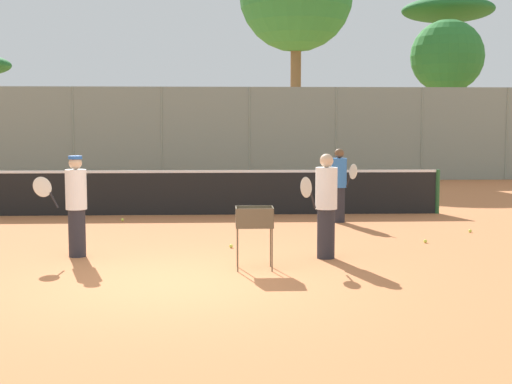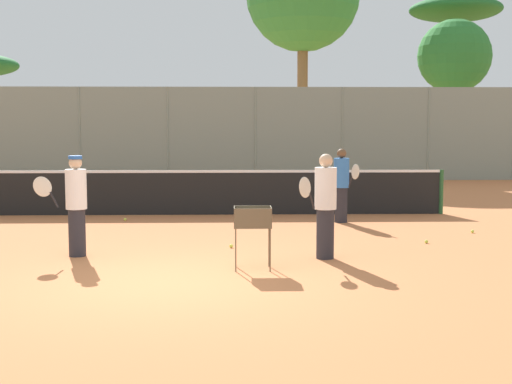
{
  "view_description": "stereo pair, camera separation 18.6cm",
  "coord_description": "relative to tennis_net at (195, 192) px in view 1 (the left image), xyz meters",
  "views": [
    {
      "loc": [
        0.71,
        -9.68,
        2.2
      ],
      "look_at": [
        1.25,
        2.63,
        1.0
      ],
      "focal_mm": 50.0,
      "sensor_mm": 36.0,
      "label": 1
    },
    {
      "loc": [
        0.89,
        -9.69,
        2.2
      ],
      "look_at": [
        1.25,
        2.63,
        1.0
      ],
      "focal_mm": 50.0,
      "sensor_mm": 36.0,
      "label": 2
    }
  ],
  "objects": [
    {
      "name": "ground_plane",
      "position": [
        0.0,
        -7.31,
        -0.56
      ],
      "size": [
        80.0,
        80.0,
        0.0
      ],
      "primitive_type": "plane",
      "color": "#C67242"
    },
    {
      "name": "player_yellow_shirt",
      "position": [
        -1.74,
        -5.28,
        0.31
      ],
      "size": [
        0.88,
        0.37,
        1.66
      ],
      "rotation": [
        0.0,
        0.0,
        3.4
      ],
      "color": "#26262D",
      "rests_on": "ground_plane"
    },
    {
      "name": "tennis_ball_1",
      "position": [
        5.64,
        -3.02,
        -0.53
      ],
      "size": [
        0.07,
        0.07,
        0.07
      ],
      "primitive_type": "sphere",
      "color": "#D1E54C",
      "rests_on": "ground_plane"
    },
    {
      "name": "player_white_outfit",
      "position": [
        3.24,
        -1.41,
        0.28
      ],
      "size": [
        0.5,
        0.83,
        1.63
      ],
      "rotation": [
        0.0,
        0.0,
        5.16
      ],
      "color": "#26262D",
      "rests_on": "ground_plane"
    },
    {
      "name": "ball_cart",
      "position": [
        1.14,
        -6.43,
        0.15
      ],
      "size": [
        0.56,
        0.41,
        0.95
      ],
      "color": "brown",
      "rests_on": "ground_plane"
    },
    {
      "name": "parked_car",
      "position": [
        -3.28,
        13.06,
        0.1
      ],
      "size": [
        4.2,
        1.7,
        1.6
      ],
      "color": "white",
      "rests_on": "ground_plane"
    },
    {
      "name": "tree_3",
      "position": [
        10.04,
        12.78,
        4.34
      ],
      "size": [
        3.05,
        3.05,
        6.49
      ],
      "color": "brown",
      "rests_on": "ground_plane"
    },
    {
      "name": "back_fence",
      "position": [
        -0.0,
        10.15,
        1.22
      ],
      "size": [
        29.94,
        0.08,
        3.55
      ],
      "color": "gray",
      "rests_on": "ground_plane"
    },
    {
      "name": "tennis_ball_0",
      "position": [
        3.3,
        -0.68,
        -0.53
      ],
      "size": [
        0.07,
        0.07,
        0.07
      ],
      "primitive_type": "sphere",
      "color": "#D1E54C",
      "rests_on": "ground_plane"
    },
    {
      "name": "tennis_net",
      "position": [
        0.0,
        0.0,
        0.0
      ],
      "size": [
        11.86,
        0.1,
        1.07
      ],
      "color": "#26592D",
      "rests_on": "ground_plane"
    },
    {
      "name": "player_red_cap",
      "position": [
        2.34,
        -5.61,
        0.32
      ],
      "size": [
        0.7,
        0.71,
        1.7
      ],
      "rotation": [
        0.0,
        0.0,
        3.94
      ],
      "color": "#26262D",
      "rests_on": "ground_plane"
    },
    {
      "name": "tree_2",
      "position": [
        10.98,
        15.89,
        6.6
      ],
      "size": [
        4.2,
        4.2,
        7.87
      ],
      "color": "brown",
      "rests_on": "ground_plane"
    },
    {
      "name": "tennis_ball_2",
      "position": [
        -1.59,
        -1.04,
        -0.53
      ],
      "size": [
        0.07,
        0.07,
        0.07
      ],
      "primitive_type": "sphere",
      "color": "#D1E54C",
      "rests_on": "ground_plane"
    },
    {
      "name": "tennis_ball_5",
      "position": [
        0.82,
        -4.57,
        -0.53
      ],
      "size": [
        0.07,
        0.07,
        0.07
      ],
      "primitive_type": "sphere",
      "color": "#D1E54C",
      "rests_on": "ground_plane"
    },
    {
      "name": "tennis_ball_3",
      "position": [
        4.39,
        -4.22,
        -0.53
      ],
      "size": [
        0.07,
        0.07,
        0.07
      ],
      "primitive_type": "sphere",
      "color": "#D1E54C",
      "rests_on": "ground_plane"
    }
  ]
}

